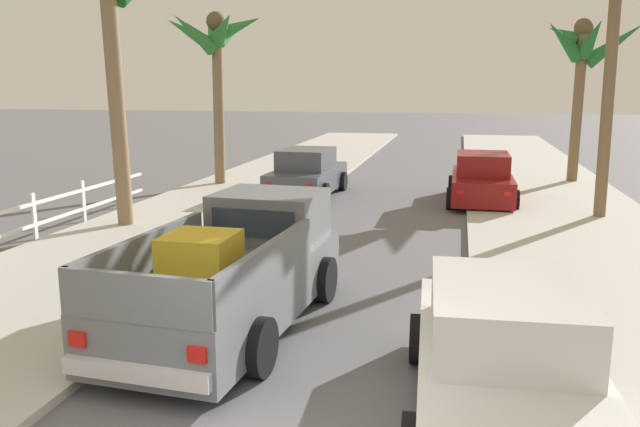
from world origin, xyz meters
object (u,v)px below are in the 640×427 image
(pickup_truck, at_px, (237,273))
(car_left_mid, at_px, (307,174))
(car_left_near, at_px, (503,357))
(palm_tree_left_back, at_px, (584,51))
(car_right_near, at_px, (482,180))
(palm_tree_left_mid, at_px, (215,44))

(pickup_truck, relative_size, car_left_mid, 1.24)
(car_left_near, bearing_deg, palm_tree_left_back, 78.66)
(car_right_near, relative_size, palm_tree_left_mid, 0.71)
(car_left_near, height_order, car_left_mid, same)
(car_right_near, distance_m, car_left_mid, 5.52)
(palm_tree_left_mid, xyz_separation_m, palm_tree_left_back, (12.49, 3.08, -0.22))
(car_right_near, xyz_separation_m, car_left_mid, (-5.52, 0.15, 0.00))
(car_left_mid, bearing_deg, car_left_near, -68.42)
(car_left_mid, height_order, palm_tree_left_mid, palm_tree_left_mid)
(car_left_mid, bearing_deg, palm_tree_left_back, 26.31)
(pickup_truck, height_order, palm_tree_left_mid, palm_tree_left_mid)
(car_right_near, height_order, palm_tree_left_mid, palm_tree_left_mid)
(car_left_near, bearing_deg, car_left_mid, 111.58)
(car_right_near, xyz_separation_m, palm_tree_left_back, (3.42, 4.57, 4.00))
(palm_tree_left_back, bearing_deg, palm_tree_left_mid, -166.15)
(car_left_mid, bearing_deg, car_right_near, -1.57)
(palm_tree_left_back, bearing_deg, car_right_near, -126.77)
(pickup_truck, relative_size, car_left_near, 1.23)
(pickup_truck, relative_size, palm_tree_left_back, 0.91)
(car_left_mid, relative_size, palm_tree_left_mid, 0.71)
(car_left_near, xyz_separation_m, palm_tree_left_back, (3.60, 17.93, 4.00))
(car_right_near, bearing_deg, car_left_mid, 178.43)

